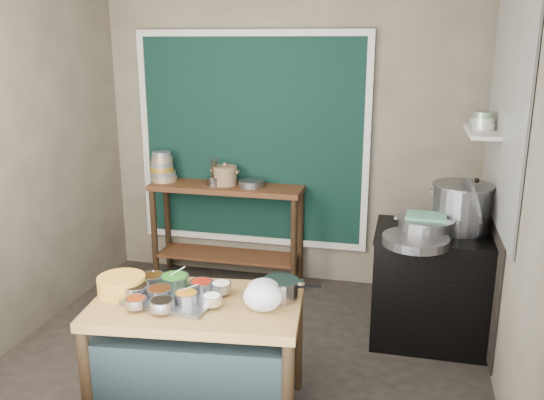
% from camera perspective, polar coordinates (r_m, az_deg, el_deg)
% --- Properties ---
extents(floor, '(3.50, 3.00, 0.02)m').
position_cam_1_polar(floor, '(4.49, -2.58, -14.88)').
color(floor, '#302A25').
rests_on(floor, ground).
extents(back_wall, '(3.50, 0.02, 2.80)m').
position_cam_1_polar(back_wall, '(5.41, 1.68, 6.34)').
color(back_wall, '#796F5D').
rests_on(back_wall, floor).
extents(left_wall, '(0.02, 3.00, 2.80)m').
position_cam_1_polar(left_wall, '(4.76, -23.65, 3.80)').
color(left_wall, '#796F5D').
rests_on(left_wall, floor).
extents(right_wall, '(0.02, 3.00, 2.80)m').
position_cam_1_polar(right_wall, '(3.87, 23.05, 1.42)').
color(right_wall, '#796F5D').
rests_on(right_wall, floor).
extents(curtain_panel, '(2.10, 0.02, 1.90)m').
position_cam_1_polar(curtain_panel, '(5.46, -2.03, 5.89)').
color(curtain_panel, black).
rests_on(curtain_panel, back_wall).
extents(curtain_frame, '(2.22, 0.03, 2.02)m').
position_cam_1_polar(curtain_frame, '(5.45, -2.06, 5.88)').
color(curtain_frame, beige).
rests_on(curtain_frame, back_wall).
extents(tile_panel, '(0.02, 1.70, 1.70)m').
position_cam_1_polar(tile_panel, '(4.33, 22.24, 8.95)').
color(tile_panel, '#B2B2AA').
rests_on(tile_panel, right_wall).
extents(soot_patch, '(0.01, 1.30, 1.30)m').
position_cam_1_polar(soot_patch, '(4.68, 20.70, -5.01)').
color(soot_patch, black).
rests_on(soot_patch, right_wall).
extents(wall_shelf, '(0.22, 0.70, 0.03)m').
position_cam_1_polar(wall_shelf, '(4.65, 20.12, 6.40)').
color(wall_shelf, beige).
rests_on(wall_shelf, right_wall).
extents(prep_table, '(1.32, 0.86, 0.75)m').
position_cam_1_polar(prep_table, '(3.71, -7.28, -15.19)').
color(prep_table, olive).
rests_on(prep_table, floor).
extents(back_counter, '(1.45, 0.40, 0.95)m').
position_cam_1_polar(back_counter, '(5.55, -4.46, -3.30)').
color(back_counter, '#552A18').
rests_on(back_counter, floor).
extents(stove_block, '(0.90, 0.68, 0.85)m').
position_cam_1_polar(stove_block, '(4.65, 15.71, -8.35)').
color(stove_block, black).
rests_on(stove_block, floor).
extents(stove_top, '(0.92, 0.69, 0.03)m').
position_cam_1_polar(stove_top, '(4.50, 16.11, -3.20)').
color(stove_top, black).
rests_on(stove_top, stove_block).
extents(condiment_tray, '(0.58, 0.45, 0.02)m').
position_cam_1_polar(condiment_tray, '(3.57, -9.67, -9.54)').
color(condiment_tray, gray).
rests_on(condiment_tray, prep_table).
extents(condiment_bowls, '(0.63, 0.48, 0.07)m').
position_cam_1_polar(condiment_bowls, '(3.57, -10.00, -8.79)').
color(condiment_bowls, gray).
rests_on(condiment_bowls, condiment_tray).
extents(yellow_basin, '(0.38, 0.38, 0.11)m').
position_cam_1_polar(yellow_basin, '(3.70, -14.68, -8.17)').
color(yellow_basin, gold).
rests_on(yellow_basin, prep_table).
extents(saucepan, '(0.28, 0.28, 0.13)m').
position_cam_1_polar(saucepan, '(3.51, 0.83, -8.83)').
color(saucepan, gray).
rests_on(saucepan, prep_table).
extents(plastic_bag_a, '(0.29, 0.27, 0.17)m').
position_cam_1_polar(plastic_bag_a, '(3.36, -0.94, -9.55)').
color(plastic_bag_a, white).
rests_on(plastic_bag_a, prep_table).
extents(plastic_bag_b, '(0.26, 0.24, 0.16)m').
position_cam_1_polar(plastic_bag_b, '(3.44, -0.82, -9.05)').
color(plastic_bag_b, white).
rests_on(plastic_bag_b, prep_table).
extents(bowl_stack, '(0.26, 0.26, 0.29)m').
position_cam_1_polar(bowl_stack, '(5.64, -10.78, 3.11)').
color(bowl_stack, tan).
rests_on(bowl_stack, back_counter).
extents(utensil_cup, '(0.15, 0.15, 0.08)m').
position_cam_1_polar(utensil_cup, '(5.42, -5.77, 1.87)').
color(utensil_cup, gray).
rests_on(utensil_cup, back_counter).
extents(ceramic_crock, '(0.25, 0.25, 0.16)m').
position_cam_1_polar(ceramic_crock, '(5.43, -4.67, 2.33)').
color(ceramic_crock, '#937050').
rests_on(ceramic_crock, back_counter).
extents(wide_bowl, '(0.30, 0.30, 0.06)m').
position_cam_1_polar(wide_bowl, '(5.35, -2.05, 1.65)').
color(wide_bowl, gray).
rests_on(wide_bowl, back_counter).
extents(stock_pot, '(0.52, 0.52, 0.36)m').
position_cam_1_polar(stock_pot, '(4.53, 18.27, -0.70)').
color(stock_pot, gray).
rests_on(stock_pot, stove_top).
extents(pot_lid, '(0.19, 0.45, 0.43)m').
position_cam_1_polar(pot_lid, '(4.40, 19.14, -0.73)').
color(pot_lid, gray).
rests_on(pot_lid, stove_top).
extents(steamer, '(0.48, 0.48, 0.14)m').
position_cam_1_polar(steamer, '(4.35, 14.95, -2.57)').
color(steamer, gray).
rests_on(steamer, stove_top).
extents(green_cloth, '(0.30, 0.23, 0.02)m').
position_cam_1_polar(green_cloth, '(4.33, 15.03, -1.56)').
color(green_cloth, '#5A9D7C').
rests_on(green_cloth, steamer).
extents(shallow_pan, '(0.61, 0.61, 0.06)m').
position_cam_1_polar(shallow_pan, '(4.16, 14.05, -3.91)').
color(shallow_pan, gray).
rests_on(shallow_pan, stove_top).
extents(shelf_bowl_stack, '(0.17, 0.17, 0.13)m').
position_cam_1_polar(shelf_bowl_stack, '(4.63, 20.22, 7.33)').
color(shelf_bowl_stack, silver).
rests_on(shelf_bowl_stack, wall_shelf).
extents(shelf_bowl_green, '(0.20, 0.20, 0.05)m').
position_cam_1_polar(shelf_bowl_green, '(4.88, 19.87, 7.31)').
color(shelf_bowl_green, gray).
rests_on(shelf_bowl_green, wall_shelf).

